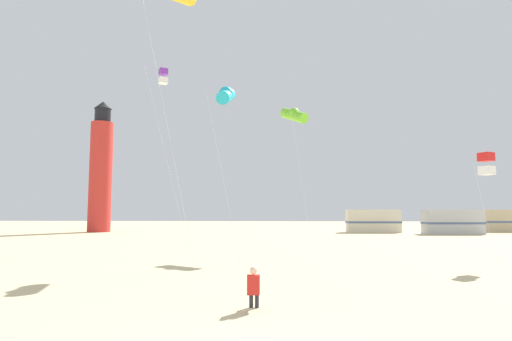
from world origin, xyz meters
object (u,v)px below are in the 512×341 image
object	(u,v)px
kite_box_scarlet	(486,164)
rv_van_tan	(496,221)
kite_box_violet	(163,77)
rv_van_cream	(373,221)
rv_van_silver	(452,222)
kite_flyer_standing	(254,287)
kite_tube_lime	(294,115)
kite_tube_cyan	(226,95)
lighthouse_distant	(101,170)

from	to	relation	value
kite_box_scarlet	rv_van_tan	distance (m)	37.43
kite_box_violet	rv_van_cream	xyz separation A→B (m)	(20.28, 22.47, -11.39)
rv_van_silver	rv_van_tan	xyz separation A→B (m)	(7.69, 5.72, 0.00)
kite_flyer_standing	kite_box_violet	size ratio (longest dim) A/B	0.09
kite_flyer_standing	kite_box_scarlet	xyz separation A→B (m)	(11.27, 10.29, 4.44)
rv_van_tan	kite_tube_lime	bearing A→B (deg)	-132.36
kite_tube_cyan	lighthouse_distant	world-z (taller)	lighthouse_distant
kite_tube_lime	kite_box_scarlet	bearing A→B (deg)	-32.04
kite_tube_lime	kite_tube_cyan	distance (m)	7.04
kite_flyer_standing	rv_van_cream	distance (m)	43.05
kite_box_violet	rv_van_cream	size ratio (longest dim) A/B	2.07
kite_tube_lime	kite_box_violet	bearing A→B (deg)	165.51
kite_tube_lime	kite_box_violet	world-z (taller)	kite_box_violet
kite_box_scarlet	rv_van_silver	distance (m)	29.21
kite_tube_lime	kite_box_scarlet	size ratio (longest dim) A/B	1.74
kite_tube_lime	rv_van_cream	world-z (taller)	kite_tube_lime
kite_flyer_standing	kite_tube_cyan	xyz separation A→B (m)	(-2.16, 10.39, 8.26)
rv_van_tan	kite_box_scarlet	bearing A→B (deg)	-115.13
kite_flyer_standing	rv_van_silver	distance (m)	42.96
kite_flyer_standing	kite_tube_cyan	distance (m)	13.45
kite_flyer_standing	kite_tube_cyan	bearing A→B (deg)	-79.15
kite_box_scarlet	kite_box_violet	bearing A→B (deg)	156.24
rv_van_cream	rv_van_tan	xyz separation A→B (m)	(15.90, 2.24, 0.00)
kite_tube_cyan	rv_van_cream	bearing A→B (deg)	65.04
lighthouse_distant	rv_van_cream	distance (m)	34.97
kite_flyer_standing	lighthouse_distant	xyz separation A→B (m)	(-22.14, 40.31, 7.22)
rv_van_silver	kite_tube_lime	bearing A→B (deg)	-135.50
kite_box_scarlet	rv_van_tan	bearing A→B (deg)	63.11
lighthouse_distant	rv_van_silver	xyz separation A→B (m)	(42.57, -2.52, -6.45)
kite_tube_lime	rv_van_silver	size ratio (longest dim) A/B	1.49
kite_flyer_standing	rv_van_tan	xyz separation A→B (m)	(28.11, 43.51, 0.78)
rv_van_cream	rv_van_silver	bearing A→B (deg)	-23.73
kite_box_violet	lighthouse_distant	bearing A→B (deg)	123.20
kite_box_scarlet	rv_van_tan	size ratio (longest dim) A/B	0.86
rv_van_cream	kite_tube_cyan	bearing A→B (deg)	-115.74
kite_tube_cyan	rv_van_cream	xyz separation A→B (m)	(14.37, 30.87, -7.48)
kite_box_scarlet	lighthouse_distant	distance (m)	45.01
lighthouse_distant	rv_van_silver	bearing A→B (deg)	-3.39
lighthouse_distant	rv_van_cream	size ratio (longest dim) A/B	2.60
kite_box_scarlet	rv_van_silver	world-z (taller)	kite_box_scarlet
kite_tube_cyan	kite_tube_lime	bearing A→B (deg)	56.70
kite_tube_lime	lighthouse_distant	xyz separation A→B (m)	(-23.85, 24.04, -1.27)
lighthouse_distant	kite_tube_cyan	bearing A→B (deg)	-56.26
kite_flyer_standing	kite_tube_lime	world-z (taller)	kite_tube_lime
kite_flyer_standing	rv_van_cream	bearing A→B (deg)	-107.37
kite_box_violet	rv_van_cream	world-z (taller)	kite_box_violet
kite_tube_lime	rv_van_cream	distance (m)	28.19
kite_flyer_standing	rv_van_tan	bearing A→B (deg)	-123.74
lighthouse_distant	rv_van_silver	size ratio (longest dim) A/B	2.54
kite_box_scarlet	lighthouse_distant	world-z (taller)	lighthouse_distant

